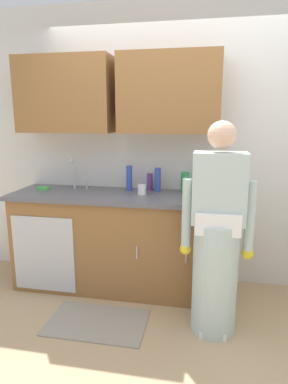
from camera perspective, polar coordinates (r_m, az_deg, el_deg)
name	(u,v)px	position (r m, az deg, el deg)	size (l,w,h in m)	color
ground_plane	(160,334)	(2.79, 2.82, -23.30)	(9.00, 9.00, 0.00)	tan
kitchen_wall_with_uppers	(162,135)	(3.27, 3.13, 9.77)	(4.80, 0.44, 2.70)	silver
counter_cabinet	(115,242)	(3.28, -5.08, -8.64)	(1.90, 0.62, 0.90)	brown
countertop	(114,196)	(3.14, -5.19, -0.61)	(1.96, 0.66, 0.04)	#595960
sink	(73,193)	(3.28, -12.17, -0.17)	(0.50, 0.36, 0.35)	#B7BABF
person_at_sink	(216,247)	(2.57, 12.35, -9.22)	(0.55, 0.34, 1.62)	white
floor_mat	(97,322)	(2.93, -8.09, -21.33)	(0.80, 0.50, 0.01)	gray
bottle_cleaner_spray	(150,182)	(3.28, 1.01, 1.80)	(0.06, 0.06, 0.16)	#66388C
bottle_water_short	(203,179)	(3.18, 10.18, 2.23)	(0.06, 0.06, 0.27)	silver
bottle_soap	(129,178)	(3.24, -2.56, 2.40)	(0.06, 0.06, 0.24)	#334CB2
bottle_dish_liquid	(185,183)	(3.16, 7.08, 1.63)	(0.08, 0.08, 0.20)	#2D8C4C
bottle_water_tall	(158,180)	(3.19, 2.37, 2.12)	(0.06, 0.06, 0.23)	#334CB2
cup_by_sink	(142,190)	(3.07, -0.40, 0.40)	(0.08, 0.08, 0.09)	white
knife_on_counter	(208,199)	(2.93, 11.00, -1.27)	(0.24, 0.02, 0.01)	silver
sponge	(43,188)	(3.43, -16.98, 0.61)	(0.11, 0.07, 0.03)	#4CBF4C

